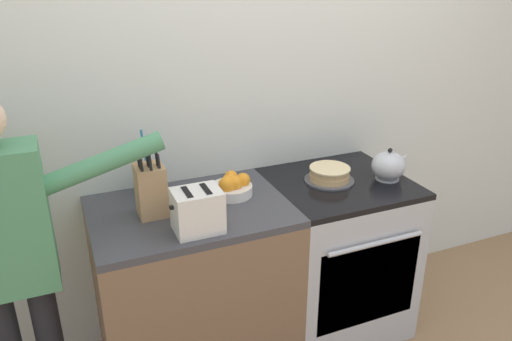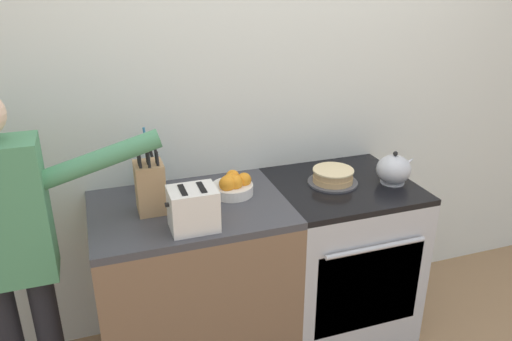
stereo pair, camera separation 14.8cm
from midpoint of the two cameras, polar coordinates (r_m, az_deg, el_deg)
name	(u,v)px [view 1 (the left image)]	position (r m, az deg, el deg)	size (l,w,h in m)	color
wall_back	(273,92)	(2.68, 0.38, 8.99)	(8.00, 0.04, 2.60)	silver
counter_cabinet	(195,287)	(2.57, -8.72, -13.10)	(0.91, 0.66, 0.88)	brown
stove_range	(335,254)	(2.83, 7.52, -9.41)	(0.70, 0.69, 0.88)	#B7BABF
layer_cake	(330,175)	(2.59, 6.79, -0.50)	(0.26, 0.26, 0.08)	#4C4C51
tea_kettle	(389,166)	(2.66, 13.41, 0.49)	(0.21, 0.18, 0.17)	#B7BABF
knife_block	(151,190)	(2.27, -13.77, -2.18)	(0.12, 0.14, 0.33)	tan
utensil_crock	(150,180)	(2.49, -13.65, -1.08)	(0.11, 0.11, 0.33)	#477084
fruit_bowl	(232,186)	(2.43, -4.52, -1.80)	(0.21, 0.21, 0.11)	silver
toaster	(197,211)	(2.11, -8.71, -4.60)	(0.22, 0.16, 0.19)	silver
person_baker	(11,250)	(2.23, -27.94, -8.02)	(0.89, 0.20, 1.51)	black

